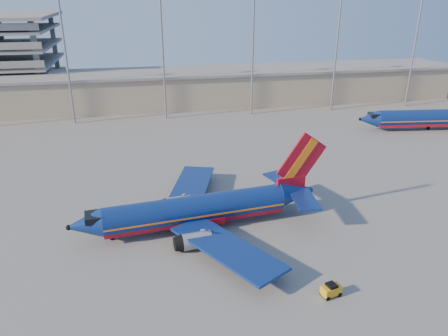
% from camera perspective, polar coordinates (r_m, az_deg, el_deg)
% --- Properties ---
extents(ground, '(220.00, 220.00, 0.00)m').
position_cam_1_polar(ground, '(58.92, 0.42, -5.39)').
color(ground, slate).
rests_on(ground, ground).
extents(terminal_building, '(122.00, 16.00, 8.50)m').
position_cam_1_polar(terminal_building, '(113.33, -0.38, 10.66)').
color(terminal_building, gray).
rests_on(terminal_building, ground).
extents(light_mast_row, '(101.60, 1.60, 28.65)m').
position_cam_1_polar(light_mast_row, '(98.76, -2.05, 16.67)').
color(light_mast_row, gray).
rests_on(light_mast_row, ground).
extents(aircraft_main, '(32.37, 30.98, 10.97)m').
position_cam_1_polar(aircraft_main, '(53.97, -2.94, -5.39)').
color(aircraft_main, navy).
rests_on(aircraft_main, ground).
extents(aircraft_second, '(32.74, 12.69, 11.10)m').
position_cam_1_polar(aircraft_second, '(101.30, 25.75, 5.95)').
color(aircraft_second, navy).
rests_on(aircraft_second, ground).
extents(baggage_tug, '(2.09, 1.56, 1.34)m').
position_cam_1_polar(baggage_tug, '(44.73, 13.81, -15.18)').
color(baggage_tug, orange).
rests_on(baggage_tug, ground).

